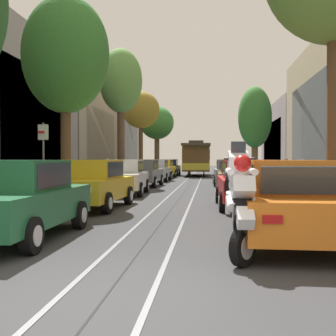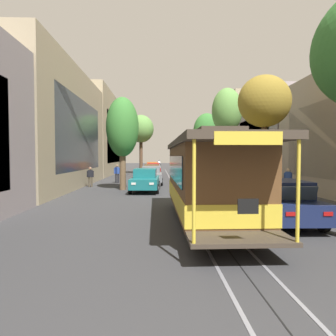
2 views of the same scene
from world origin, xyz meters
name	(u,v)px [view 1 (image 1 of 2)]	position (x,y,z in m)	size (l,w,h in m)	color
ground_plane	(189,186)	(0.00, 20.92, 0.00)	(160.00, 160.00, 0.00)	#38383A
trolley_track_rails	(191,183)	(0.00, 24.15, 0.00)	(1.14, 60.31, 0.01)	gray
building_facade_left	(47,115)	(-10.20, 24.76, 4.70)	(5.36, 52.01, 10.83)	tan
parked_car_green_near_left	(17,199)	(-2.63, 3.65, 0.80)	(2.00, 4.36, 1.58)	#1E6038
parked_car_yellow_second_left	(93,184)	(-2.57, 9.01, 0.80)	(2.14, 4.42, 1.58)	gold
parked_car_white_mid_left	(124,177)	(-2.63, 14.44, 0.80)	(2.13, 4.42, 1.58)	silver
parked_car_grey_fourth_left	(143,173)	(-2.67, 20.36, 0.80)	(2.09, 4.40, 1.58)	slate
parked_car_silver_fifth_left	(156,170)	(-2.64, 26.28, 0.80)	(2.02, 4.37, 1.58)	#B7B7BC
parked_car_yellow_sixth_left	(163,169)	(-2.73, 31.64, 0.80)	(2.10, 4.40, 1.58)	gold
parked_car_navy_far_left	(169,167)	(-2.65, 36.89, 0.80)	(2.05, 4.38, 1.58)	#19234C
parked_car_orange_near_right	(289,201)	(2.69, 3.65, 0.80)	(2.06, 4.39, 1.58)	orange
parked_car_red_second_right	(247,183)	(2.45, 9.72, 0.80)	(2.07, 4.39, 1.58)	red
parked_car_brown_mid_right	(238,177)	(2.51, 15.26, 0.80)	(2.04, 4.38, 1.58)	brown
parked_car_grey_fourth_right	(229,172)	(2.44, 21.77, 0.80)	(2.03, 4.37, 1.58)	slate
parked_car_teal_fifth_right	(230,170)	(2.71, 27.03, 0.80)	(2.10, 4.40, 1.58)	#196B70
street_tree_kerb_left_second	(65,56)	(-4.18, 11.10, 5.48)	(3.31, 2.66, 7.74)	brown
street_tree_kerb_left_mid	(121,83)	(-4.23, 21.53, 6.30)	(2.63, 2.80, 8.43)	brown
street_tree_kerb_left_fourth	(141,111)	(-4.39, 30.31, 5.58)	(3.08, 2.57, 7.17)	#4C3826
street_tree_kerb_left_far	(157,124)	(-4.20, 39.65, 5.30)	(3.50, 3.80, 7.10)	brown
street_tree_kerb_right_second	(255,118)	(4.39, 25.99, 4.48)	(2.34, 2.54, 6.70)	brown
cable_car_trolley	(197,159)	(0.00, 36.60, 1.66)	(2.66, 9.15, 3.28)	brown
motorcycle_with_rider	(241,198)	(1.69, 2.16, 0.99)	(0.50, 1.82, 1.89)	black
pedestrian_on_left_pavement	(107,168)	(-6.73, 28.34, 0.93)	(0.55, 0.35, 1.65)	black
pedestrian_on_right_pavement	(302,170)	(7.21, 23.86, 0.89)	(0.55, 0.32, 1.58)	#4C4233
pedestrian_crossing_far	(286,170)	(5.58, 20.40, 0.95)	(0.55, 0.42, 1.68)	black
fire_hydrant	(40,196)	(-4.18, 8.58, 0.42)	(0.40, 0.22, 0.84)	#B2B2B7
street_sign_post	(43,156)	(-4.02, 8.52, 1.71)	(0.36, 0.09, 2.75)	slate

